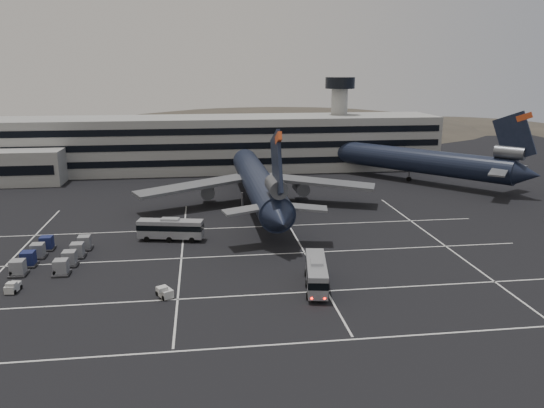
{
  "coord_description": "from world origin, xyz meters",
  "views": [
    {
      "loc": [
        -2.57,
        -68.7,
        26.58
      ],
      "look_at": [
        8.46,
        14.0,
        5.0
      ],
      "focal_mm": 35.0,
      "sensor_mm": 36.0,
      "label": 1
    }
  ],
  "objects": [
    {
      "name": "lane_markings",
      "position": [
        0.95,
        0.72,
        0.01
      ],
      "size": [
        90.0,
        55.62,
        0.01
      ],
      "color": "silver",
      "rests_on": "ground"
    },
    {
      "name": "terminal",
      "position": [
        -2.95,
        71.14,
        6.93
      ],
      "size": [
        125.0,
        26.0,
        24.0
      ],
      "color": "gray",
      "rests_on": "ground"
    },
    {
      "name": "tug_b",
      "position": [
        -7.48,
        -9.13,
        0.66
      ],
      "size": [
        2.35,
        2.68,
        1.48
      ],
      "rotation": [
        0.0,
        0.0,
        0.52
      ],
      "color": "beige",
      "rests_on": "ground"
    },
    {
      "name": "trijet_far",
      "position": [
        47.15,
        49.81,
        5.43
      ],
      "size": [
        42.39,
        46.89,
        18.08
      ],
      "rotation": [
        0.0,
        0.0,
        0.71
      ],
      "color": "black",
      "rests_on": "ground"
    },
    {
      "name": "uld_cluster",
      "position": [
        -23.8,
        5.17,
        1.01
      ],
      "size": [
        8.89,
        13.23,
        2.07
      ],
      "rotation": [
        0.0,
        0.0,
        -0.1
      ],
      "color": "#2D2D30",
      "rests_on": "ground"
    },
    {
      "name": "hills",
      "position": [
        17.99,
        170.0,
        -12.07
      ],
      "size": [
        352.0,
        180.0,
        44.0
      ],
      "color": "#38332B",
      "rests_on": "ground"
    },
    {
      "name": "trijet_main",
      "position": [
        7.87,
        29.76,
        5.25
      ],
      "size": [
        47.45,
        57.53,
        18.08
      ],
      "rotation": [
        0.0,
        0.0,
        0.02
      ],
      "color": "black",
      "rests_on": "ground"
    },
    {
      "name": "ground",
      "position": [
        0.0,
        0.0,
        0.0
      ],
      "size": [
        260.0,
        260.0,
        0.0
      ],
      "primitive_type": "plane",
      "color": "black",
      "rests_on": "ground"
    },
    {
      "name": "bus_far",
      "position": [
        -7.88,
        12.54,
        1.98
      ],
      "size": [
        10.55,
        4.41,
        3.63
      ],
      "rotation": [
        0.0,
        0.0,
        1.37
      ],
      "color": "#93969B",
      "rests_on": "ground"
    },
    {
      "name": "tug_a",
      "position": [
        -26.0,
        -5.19,
        0.62
      ],
      "size": [
        1.6,
        2.35,
        1.41
      ],
      "rotation": [
        0.0,
        0.0,
        -0.13
      ],
      "color": "beige",
      "rests_on": "ground"
    },
    {
      "name": "bus_near",
      "position": [
        10.98,
        -8.67,
        2.0
      ],
      "size": [
        4.08,
        10.6,
        3.65
      ],
      "rotation": [
        0.0,
        0.0,
        -0.17
      ],
      "color": "#93969B",
      "rests_on": "ground"
    }
  ]
}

